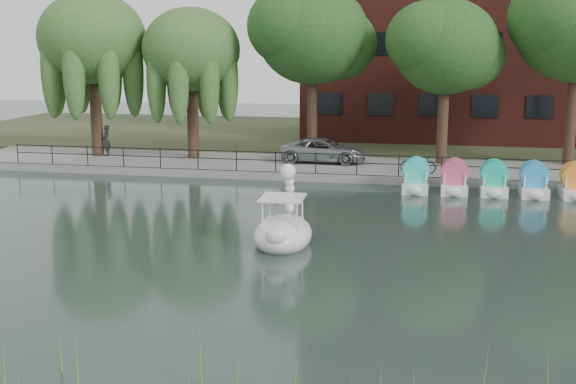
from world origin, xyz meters
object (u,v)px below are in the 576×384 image
(swan_boat, at_px, (283,228))
(bicycle, at_px, (418,163))
(minivan, at_px, (324,149))
(pedestrian, at_px, (106,138))

(swan_boat, bearing_deg, bicycle, 69.92)
(swan_boat, bearing_deg, minivan, 91.50)
(minivan, xyz_separation_m, pedestrian, (-12.34, -0.10, 0.26))
(pedestrian, bearing_deg, bicycle, 68.79)
(bicycle, xyz_separation_m, swan_boat, (-4.08, -12.50, -0.34))
(minivan, xyz_separation_m, bicycle, (4.99, -2.33, -0.23))
(bicycle, distance_m, swan_boat, 13.16)
(minivan, relative_size, swan_boat, 1.65)
(minivan, distance_m, pedestrian, 12.34)
(bicycle, height_order, pedestrian, pedestrian)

